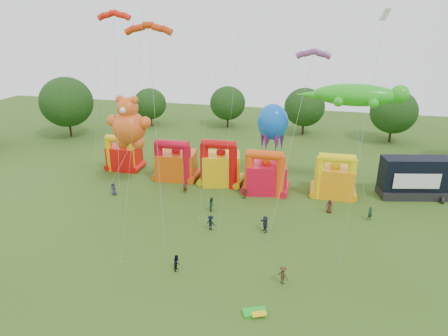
% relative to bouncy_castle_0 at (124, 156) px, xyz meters
% --- Properties ---
extents(ground, '(160.00, 160.00, 0.00)m').
position_rel_bouncy_castle_0_xyz_m(ground, '(18.97, -29.38, -2.29)').
color(ground, '#305217').
rests_on(ground, ground).
extents(tree_ring, '(125.40, 127.52, 12.07)m').
position_rel_bouncy_castle_0_xyz_m(tree_ring, '(17.77, -28.75, 3.97)').
color(tree_ring, '#352314').
rests_on(tree_ring, ground).
extents(bouncy_castle_0, '(4.84, 3.94, 5.99)m').
position_rel_bouncy_castle_0_xyz_m(bouncy_castle_0, '(0.00, 0.00, 0.00)').
color(bouncy_castle_0, red).
rests_on(bouncy_castle_0, ground).
extents(bouncy_castle_1, '(5.97, 4.95, 6.46)m').
position_rel_bouncy_castle_0_xyz_m(bouncy_castle_1, '(9.49, -1.84, 0.16)').
color(bouncy_castle_1, '#D44E0B').
rests_on(bouncy_castle_1, ground).
extents(bouncy_castle_2, '(6.22, 5.42, 7.07)m').
position_rel_bouncy_castle_0_xyz_m(bouncy_castle_2, '(16.51, -2.21, 0.39)').
color(bouncy_castle_2, '#E0B20B').
rests_on(bouncy_castle_2, ground).
extents(bouncy_castle_3, '(6.14, 5.25, 6.54)m').
position_rel_bouncy_castle_0_xyz_m(bouncy_castle_3, '(23.29, -3.63, 0.19)').
color(bouncy_castle_3, red).
rests_on(bouncy_castle_3, ground).
extents(bouncy_castle_4, '(5.34, 4.30, 6.50)m').
position_rel_bouncy_castle_0_xyz_m(bouncy_castle_4, '(32.59, -2.78, 0.18)').
color(bouncy_castle_4, orange).
rests_on(bouncy_castle_4, ground).
extents(stage_trailer, '(9.41, 5.13, 5.61)m').
position_rel_bouncy_castle_0_xyz_m(stage_trailer, '(43.13, -0.56, 0.42)').
color(stage_trailer, black).
rests_on(stage_trailer, ground).
extents(teddy_bear_kite, '(6.43, 6.85, 13.41)m').
position_rel_bouncy_castle_0_xyz_m(teddy_bear_kite, '(4.12, -7.07, 4.79)').
color(teddy_bear_kite, '#E35419').
rests_on(teddy_bear_kite, ground).
extents(gecko_kite, '(14.41, 5.93, 15.12)m').
position_rel_bouncy_castle_0_xyz_m(gecko_kite, '(34.88, -0.84, 7.85)').
color(gecko_kite, green).
rests_on(gecko_kite, ground).
extents(octopus_kite, '(5.01, 9.31, 11.38)m').
position_rel_bouncy_castle_0_xyz_m(octopus_kite, '(22.73, 0.94, 3.35)').
color(octopus_kite, blue).
rests_on(octopus_kite, ground).
extents(parafoil_kites, '(26.82, 14.37, 24.54)m').
position_rel_bouncy_castle_0_xyz_m(parafoil_kites, '(21.47, -13.68, 8.19)').
color(parafoil_kites, red).
rests_on(parafoil_kites, ground).
extents(diamond_kites, '(32.14, 17.14, 43.37)m').
position_rel_bouncy_castle_0_xyz_m(diamond_kites, '(16.89, -14.02, 14.14)').
color(diamond_kites, red).
rests_on(diamond_kites, ground).
extents(folded_kite_bundle, '(2.23, 1.72, 0.31)m').
position_rel_bouncy_castle_0_xyz_m(folded_kite_bundle, '(25.78, -28.40, -2.15)').
color(folded_kite_bundle, green).
rests_on(folded_kite_bundle, ground).
extents(spectator_0, '(0.96, 0.70, 1.82)m').
position_rel_bouncy_castle_0_xyz_m(spectator_0, '(3.02, -9.49, -1.38)').
color(spectator_0, '#302B48').
rests_on(spectator_0, ground).
extents(spectator_1, '(0.79, 0.73, 1.82)m').
position_rel_bouncy_castle_0_xyz_m(spectator_1, '(12.51, -6.74, -1.38)').
color(spectator_1, '#4E1F16').
rests_on(spectator_1, ground).
extents(spectator_2, '(0.84, 1.02, 1.90)m').
position_rel_bouncy_castle_0_xyz_m(spectator_2, '(17.50, -11.08, -1.34)').
color(spectator_2, '#193E2A').
rests_on(spectator_2, ground).
extents(spectator_3, '(1.31, 1.00, 1.80)m').
position_rel_bouncy_castle_0_xyz_m(spectator_3, '(18.57, -15.70, -1.39)').
color(spectator_3, black).
rests_on(spectator_3, ground).
extents(spectator_4, '(0.94, 0.86, 1.54)m').
position_rel_bouncy_castle_0_xyz_m(spectator_4, '(20.88, -6.49, -1.52)').
color(spectator_4, '#41391A').
rests_on(spectator_4, ground).
extents(spectator_5, '(1.39, 1.88, 1.97)m').
position_rel_bouncy_castle_0_xyz_m(spectator_5, '(24.74, -14.72, -1.30)').
color(spectator_5, '#23253A').
rests_on(spectator_5, ground).
extents(spectator_6, '(0.92, 0.64, 1.78)m').
position_rel_bouncy_castle_0_xyz_m(spectator_6, '(32.02, -8.20, -1.40)').
color(spectator_6, '#4C1D15').
rests_on(spectator_6, ground).
extents(spectator_7, '(0.76, 0.69, 1.74)m').
position_rel_bouncy_castle_0_xyz_m(spectator_7, '(36.79, -9.08, -1.42)').
color(spectator_7, '#16371E').
rests_on(spectator_7, ground).
extents(spectator_8, '(0.64, 0.83, 1.69)m').
position_rel_bouncy_castle_0_xyz_m(spectator_8, '(17.40, -24.07, -1.44)').
color(spectator_8, black).
rests_on(spectator_8, ground).
extents(spectator_9, '(1.35, 1.23, 1.82)m').
position_rel_bouncy_castle_0_xyz_m(spectator_9, '(27.64, -23.81, -1.38)').
color(spectator_9, '#3C2E18').
rests_on(spectator_9, ground).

